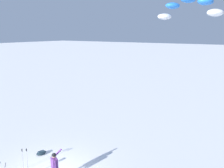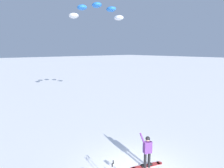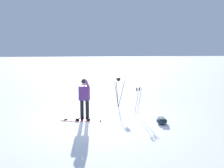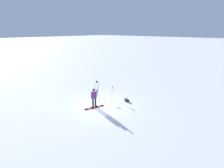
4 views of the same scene
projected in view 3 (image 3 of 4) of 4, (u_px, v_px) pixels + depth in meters
name	position (u px, v px, depth m)	size (l,w,h in m)	color
ground_plane	(101.00, 119.00, 9.88)	(300.00, 300.00, 0.00)	white
snowboarder	(84.00, 95.00, 9.68)	(0.75, 0.47, 1.69)	black
snowboard	(83.00, 120.00, 9.70)	(0.81, 1.72, 0.10)	#B23333
gear_bag_large	(162.00, 121.00, 9.25)	(0.71, 0.56, 0.23)	#192833
camera_tripod	(118.00, 86.00, 11.90)	(0.61, 0.54, 1.47)	#262628
ski_poles	(138.00, 97.00, 10.42)	(0.32, 0.34, 1.20)	gray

